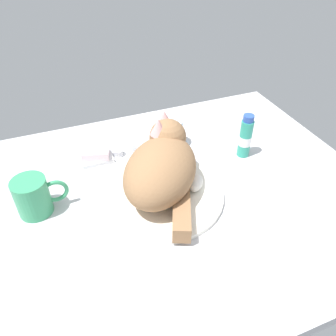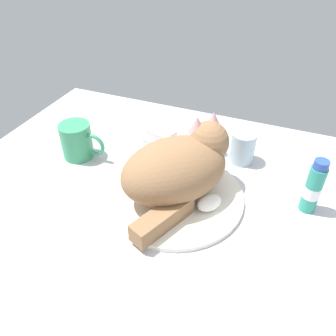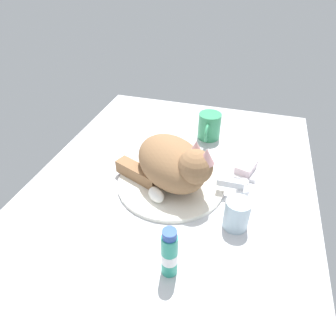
# 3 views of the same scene
# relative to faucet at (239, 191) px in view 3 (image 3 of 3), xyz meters

# --- Properties ---
(ground_plane) EXTENTS (1.10, 0.83, 0.03)m
(ground_plane) POSITION_rel_faucet_xyz_m (0.00, -0.20, -0.04)
(ground_plane) COLOR silver
(sink_basin) EXTENTS (0.31, 0.31, 0.01)m
(sink_basin) POSITION_rel_faucet_xyz_m (0.00, -0.20, -0.02)
(sink_basin) COLOR white
(sink_basin) RESTS_ON ground_plane
(faucet) EXTENTS (0.14, 0.09, 0.06)m
(faucet) POSITION_rel_faucet_xyz_m (0.00, 0.00, 0.00)
(faucet) COLOR silver
(faucet) RESTS_ON ground_plane
(cat) EXTENTS (0.28, 0.32, 0.17)m
(cat) POSITION_rel_faucet_xyz_m (0.01, -0.19, 0.06)
(cat) COLOR #936B47
(cat) RESTS_ON sink_basin
(coffee_mug) EXTENTS (0.12, 0.08, 0.09)m
(coffee_mug) POSITION_rel_faucet_xyz_m (-0.29, -0.14, 0.02)
(coffee_mug) COLOR #389966
(coffee_mug) RESTS_ON ground_plane
(rinse_cup) EXTENTS (0.06, 0.06, 0.08)m
(rinse_cup) POSITION_rel_faucet_xyz_m (0.11, 0.00, 0.02)
(rinse_cup) COLOR silver
(rinse_cup) RESTS_ON ground_plane
(soap_dish) EXTENTS (0.09, 0.06, 0.01)m
(soap_dish) POSITION_rel_faucet_xyz_m (-0.12, 0.01, -0.02)
(soap_dish) COLOR white
(soap_dish) RESTS_ON ground_plane
(soap_bar) EXTENTS (0.09, 0.07, 0.02)m
(soap_bar) POSITION_rel_faucet_xyz_m (-0.12, 0.01, 0.00)
(soap_bar) COLOR silver
(soap_bar) RESTS_ON soap_dish
(toothpaste_bottle) EXTENTS (0.04, 0.04, 0.13)m
(toothpaste_bottle) POSITION_rel_faucet_xyz_m (0.28, -0.12, 0.04)
(toothpaste_bottle) COLOR teal
(toothpaste_bottle) RESTS_ON ground_plane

